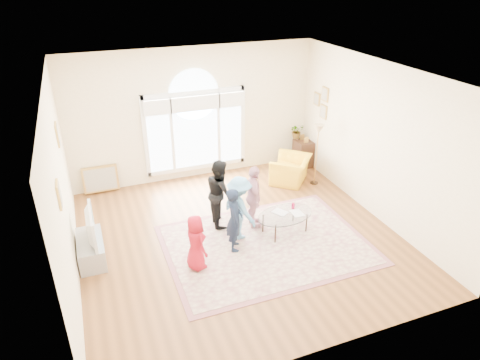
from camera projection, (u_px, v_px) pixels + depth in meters
name	position (u px, v px, depth m)	size (l,w,h in m)	color
ground	(239.00, 237.00, 8.44)	(6.00, 6.00, 0.00)	brown
room_shell	(197.00, 118.00, 10.10)	(6.00, 6.00, 6.00)	#F5E6BE
area_rug	(266.00, 245.00, 8.20)	(3.60, 2.60, 0.02)	beige
rug_border	(266.00, 245.00, 8.20)	(3.80, 2.80, 0.01)	#92555B
tv_console	(91.00, 249.00, 7.72)	(0.45, 1.00, 0.42)	#979AA0
television	(87.00, 226.00, 7.50)	(0.16, 0.98, 0.57)	black
coffee_table	(285.00, 215.00, 8.41)	(1.30, 0.95, 0.54)	silver
armchair	(291.00, 170.00, 10.48)	(0.97, 0.85, 0.63)	yellow
side_cabinet	(303.00, 153.00, 11.29)	(0.40, 0.50, 0.70)	black
floor_lamp	(318.00, 134.00, 9.95)	(0.32, 0.32, 1.51)	black
plant_pedestal	(296.00, 150.00, 11.49)	(0.20, 0.20, 0.70)	white
potted_plant	(297.00, 131.00, 11.24)	(0.36, 0.31, 0.40)	#33722D
leaning_picture	(103.00, 192.00, 10.11)	(0.80, 0.05, 0.62)	tan
child_red	(196.00, 243.00, 7.34)	(0.51, 0.33, 1.04)	#A51122
child_navy	(234.00, 219.00, 7.81)	(0.46, 0.30, 1.25)	#141E32
child_black	(220.00, 193.00, 8.57)	(0.68, 0.53, 1.41)	black
child_pink	(254.00, 197.00, 8.49)	(0.77, 0.32, 1.32)	pink
child_blue	(239.00, 208.00, 8.14)	(0.83, 0.48, 1.29)	#5B99C5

